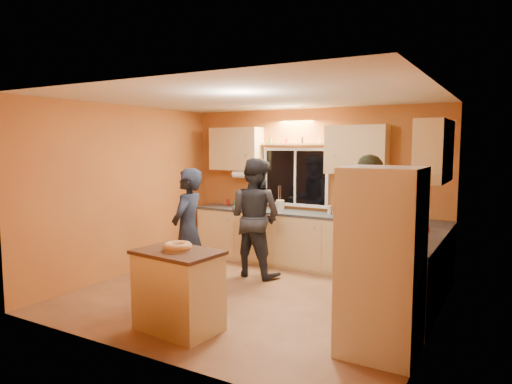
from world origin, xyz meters
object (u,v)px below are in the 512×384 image
Objects in this scene: person_left at (188,231)px; person_right at (366,237)px; island at (178,290)px; refrigerator at (381,261)px; person_center at (255,217)px.

person_left is 0.89× the size of person_right.
island is 1.34m from person_left.
refrigerator is at bearing 66.33° from person_left.
refrigerator is 2.15m from island.
person_center reaches higher than person_left.
person_left is (-0.70, 1.07, 0.40)m from island.
refrigerator is 0.95× the size of person_right.
person_center is (0.38, 1.15, 0.06)m from person_left.
refrigerator reaches higher than person_left.
refrigerator is at bearing 148.53° from person_center.
person_center is (-2.35, 1.68, 0.00)m from refrigerator.
person_center is (-0.32, 2.21, 0.46)m from island.
refrigerator is at bearing 20.23° from island.
island is 2.28m from person_center.
person_left is at bearing 169.09° from refrigerator.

